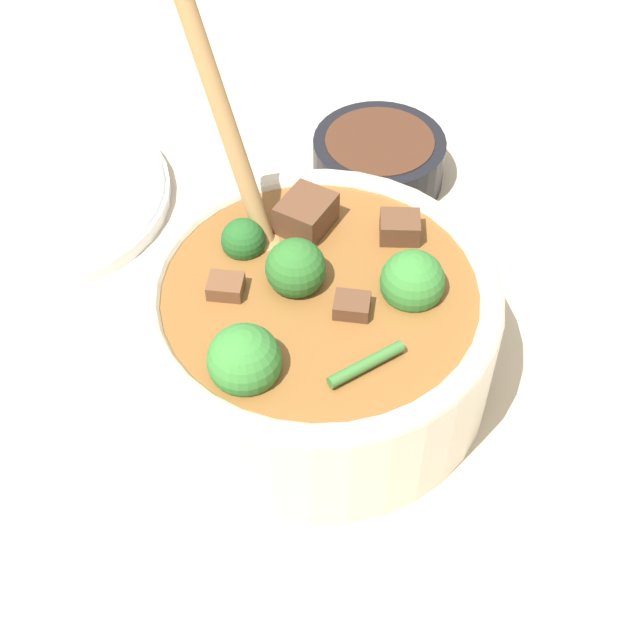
% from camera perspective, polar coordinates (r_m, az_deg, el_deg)
% --- Properties ---
extents(ground_plane, '(4.00, 4.00, 0.00)m').
position_cam_1_polar(ground_plane, '(0.62, 0.00, -3.62)').
color(ground_plane, '#C6B293').
extents(stew_bowl, '(0.24, 0.23, 0.24)m').
position_cam_1_polar(stew_bowl, '(0.57, -0.04, -0.30)').
color(stew_bowl, beige).
rests_on(stew_bowl, ground_plane).
extents(condiment_bowl, '(0.11, 0.11, 0.04)m').
position_cam_1_polar(condiment_bowl, '(0.74, 3.78, 10.28)').
color(condiment_bowl, black).
rests_on(condiment_bowl, ground_plane).
extents(empty_plate, '(0.22, 0.22, 0.02)m').
position_cam_1_polar(empty_plate, '(0.77, -17.71, 7.64)').
color(empty_plate, white).
rests_on(empty_plate, ground_plane).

